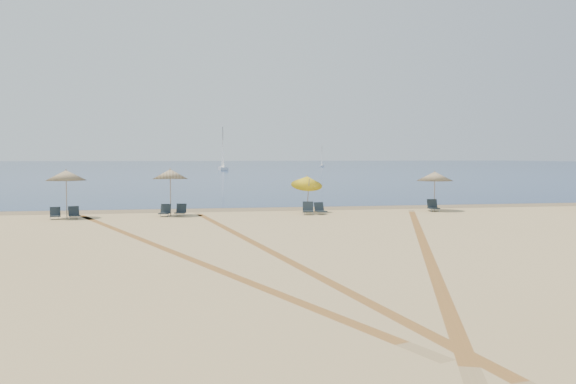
{
  "coord_description": "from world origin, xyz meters",
  "views": [
    {
      "loc": [
        -6.0,
        -13.26,
        3.32
      ],
      "look_at": [
        0.0,
        20.0,
        1.3
      ],
      "focal_mm": 37.36,
      "sensor_mm": 36.0,
      "label": 1
    }
  ],
  "objects_px": {
    "umbrella_2": "(170,174)",
    "chair_5": "(181,211)",
    "umbrella_3": "(307,181)",
    "chair_8": "(433,206)",
    "chair_2": "(55,214)",
    "chair_3": "(74,213)",
    "chair_4": "(165,211)",
    "sailboat_1": "(322,160)",
    "sailboat_3": "(223,157)",
    "chair_7": "(320,209)",
    "umbrella_4": "(435,176)",
    "chair_6": "(308,209)",
    "umbrella_1": "(66,175)"
  },
  "relations": [
    {
      "from": "umbrella_2",
      "to": "chair_5",
      "type": "distance_m",
      "value": 2.11
    },
    {
      "from": "umbrella_2",
      "to": "umbrella_3",
      "type": "bearing_deg",
      "value": 3.32
    },
    {
      "from": "umbrella_3",
      "to": "chair_8",
      "type": "bearing_deg",
      "value": -5.04
    },
    {
      "from": "chair_2",
      "to": "chair_8",
      "type": "relative_size",
      "value": 0.94
    },
    {
      "from": "chair_3",
      "to": "chair_4",
      "type": "xyz_separation_m",
      "value": [
        4.73,
        0.41,
        0.01
      ]
    },
    {
      "from": "chair_8",
      "to": "sailboat_1",
      "type": "distance_m",
      "value": 157.02
    },
    {
      "from": "chair_3",
      "to": "sailboat_3",
      "type": "xyz_separation_m",
      "value": [
        15.73,
        111.31,
        2.84
      ]
    },
    {
      "from": "chair_8",
      "to": "sailboat_1",
      "type": "relative_size",
      "value": 0.11
    },
    {
      "from": "chair_3",
      "to": "chair_7",
      "type": "bearing_deg",
      "value": -17.34
    },
    {
      "from": "umbrella_4",
      "to": "chair_6",
      "type": "height_order",
      "value": "umbrella_4"
    },
    {
      "from": "chair_5",
      "to": "chair_6",
      "type": "xyz_separation_m",
      "value": [
        7.15,
        -0.52,
        0.03
      ]
    },
    {
      "from": "chair_3",
      "to": "umbrella_2",
      "type": "bearing_deg",
      "value": -8.23
    },
    {
      "from": "chair_4",
      "to": "chair_8",
      "type": "distance_m",
      "value": 15.83
    },
    {
      "from": "umbrella_3",
      "to": "chair_7",
      "type": "relative_size",
      "value": 3.2
    },
    {
      "from": "chair_4",
      "to": "umbrella_2",
      "type": "bearing_deg",
      "value": 69.18
    },
    {
      "from": "chair_3",
      "to": "sailboat_1",
      "type": "distance_m",
      "value": 162.79
    },
    {
      "from": "umbrella_1",
      "to": "chair_4",
      "type": "relative_size",
      "value": 3.37
    },
    {
      "from": "sailboat_1",
      "to": "sailboat_3",
      "type": "distance_m",
      "value": 55.67
    },
    {
      "from": "chair_7",
      "to": "sailboat_1",
      "type": "height_order",
      "value": "sailboat_1"
    },
    {
      "from": "umbrella_2",
      "to": "chair_3",
      "type": "distance_m",
      "value": 5.49
    },
    {
      "from": "chair_3",
      "to": "chair_6",
      "type": "height_order",
      "value": "chair_6"
    },
    {
      "from": "chair_2",
      "to": "chair_4",
      "type": "height_order",
      "value": "chair_4"
    },
    {
      "from": "chair_3",
      "to": "chair_7",
      "type": "relative_size",
      "value": 1.01
    },
    {
      "from": "chair_7",
      "to": "chair_4",
      "type": "bearing_deg",
      "value": 165.75
    },
    {
      "from": "umbrella_3",
      "to": "chair_5",
      "type": "bearing_deg",
      "value": -174.6
    },
    {
      "from": "umbrella_2",
      "to": "chair_8",
      "type": "distance_m",
      "value": 15.66
    },
    {
      "from": "chair_6",
      "to": "sailboat_3",
      "type": "bearing_deg",
      "value": 99.62
    },
    {
      "from": "umbrella_2",
      "to": "chair_3",
      "type": "xyz_separation_m",
      "value": [
        -5.03,
        -0.83,
        -2.03
      ]
    },
    {
      "from": "umbrella_4",
      "to": "sailboat_3",
      "type": "xyz_separation_m",
      "value": [
        -5.13,
        110.22,
        1.03
      ]
    },
    {
      "from": "chair_8",
      "to": "chair_5",
      "type": "bearing_deg",
      "value": -175.82
    },
    {
      "from": "umbrella_1",
      "to": "chair_6",
      "type": "height_order",
      "value": "umbrella_1"
    },
    {
      "from": "chair_2",
      "to": "chair_3",
      "type": "bearing_deg",
      "value": -7.9
    },
    {
      "from": "chair_2",
      "to": "chair_8",
      "type": "bearing_deg",
      "value": -9.06
    },
    {
      "from": "umbrella_1",
      "to": "umbrella_3",
      "type": "height_order",
      "value": "umbrella_1"
    },
    {
      "from": "umbrella_4",
      "to": "chair_2",
      "type": "relative_size",
      "value": 3.44
    },
    {
      "from": "umbrella_2",
      "to": "chair_4",
      "type": "xyz_separation_m",
      "value": [
        -0.3,
        -0.41,
        -2.02
      ]
    },
    {
      "from": "umbrella_2",
      "to": "chair_4",
      "type": "relative_size",
      "value": 3.39
    },
    {
      "from": "umbrella_1",
      "to": "umbrella_3",
      "type": "xyz_separation_m",
      "value": [
        13.37,
        0.86,
        -0.42
      ]
    },
    {
      "from": "umbrella_3",
      "to": "chair_6",
      "type": "xyz_separation_m",
      "value": [
        -0.19,
        -1.21,
        -1.55
      ]
    },
    {
      "from": "chair_6",
      "to": "chair_8",
      "type": "bearing_deg",
      "value": 15.1
    },
    {
      "from": "chair_3",
      "to": "chair_7",
      "type": "xyz_separation_m",
      "value": [
        13.44,
        0.05,
        0.01
      ]
    },
    {
      "from": "umbrella_2",
      "to": "umbrella_3",
      "type": "xyz_separation_m",
      "value": [
        7.9,
        0.46,
        -0.44
      ]
    },
    {
      "from": "umbrella_1",
      "to": "chair_5",
      "type": "bearing_deg",
      "value": 1.53
    },
    {
      "from": "chair_2",
      "to": "chair_3",
      "type": "height_order",
      "value": "chair_3"
    },
    {
      "from": "chair_4",
      "to": "sailboat_3",
      "type": "height_order",
      "value": "sailboat_3"
    },
    {
      "from": "umbrella_2",
      "to": "umbrella_1",
      "type": "bearing_deg",
      "value": -175.85
    },
    {
      "from": "chair_2",
      "to": "chair_6",
      "type": "relative_size",
      "value": 0.87
    },
    {
      "from": "umbrella_2",
      "to": "sailboat_3",
      "type": "relative_size",
      "value": 0.26
    },
    {
      "from": "chair_4",
      "to": "sailboat_3",
      "type": "distance_m",
      "value": 111.48
    },
    {
      "from": "umbrella_2",
      "to": "chair_2",
      "type": "xyz_separation_m",
      "value": [
        -5.98,
        -0.87,
        -2.04
      ]
    }
  ]
}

